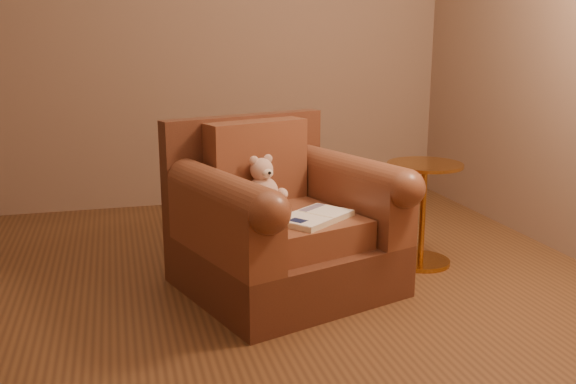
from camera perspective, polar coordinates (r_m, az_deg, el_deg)
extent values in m
plane|color=brown|center=(3.23, -3.86, -9.69)|extent=(4.00, 4.00, 0.00)
cube|color=#826450|center=(4.94, -8.88, 14.39)|extent=(4.00, 0.02, 2.70)
cube|color=#532C1B|center=(3.33, -0.22, -6.38)|extent=(1.20, 1.17, 0.27)
cube|color=#532C1B|center=(3.55, -3.84, 2.08)|extent=(0.94, 0.39, 0.59)
cube|color=brown|center=(3.23, 0.25, -3.19)|extent=(0.74, 0.81, 0.14)
cube|color=brown|center=(3.43, -2.82, 2.75)|extent=(0.58, 0.32, 0.43)
cube|color=brown|center=(3.02, -5.81, -2.87)|extent=(0.44, 0.83, 0.31)
cube|color=brown|center=(3.43, 5.58, -0.84)|extent=(0.44, 0.83, 0.31)
cylinder|color=brown|center=(2.98, -5.89, -0.04)|extent=(0.44, 0.83, 0.19)
cylinder|color=brown|center=(3.39, 5.64, 1.66)|extent=(0.44, 0.83, 0.19)
ellipsoid|color=#CFA691|center=(3.31, -2.24, -0.07)|extent=(0.16, 0.15, 0.17)
sphere|color=#CFA691|center=(3.29, -2.36, 2.01)|extent=(0.12, 0.12, 0.12)
ellipsoid|color=#CFA691|center=(3.27, -3.05, 2.81)|extent=(0.05, 0.03, 0.05)
ellipsoid|color=#CFA691|center=(3.31, -1.80, 2.96)|extent=(0.05, 0.03, 0.05)
ellipsoid|color=beige|center=(3.25, -1.82, 1.66)|extent=(0.06, 0.04, 0.05)
sphere|color=black|center=(3.23, -1.64, 1.71)|extent=(0.02, 0.02, 0.02)
ellipsoid|color=#CFA691|center=(3.22, -2.74, -0.50)|extent=(0.05, 0.11, 0.05)
ellipsoid|color=#CFA691|center=(3.29, -0.50, -0.13)|extent=(0.05, 0.11, 0.05)
ellipsoid|color=#CFA691|center=(3.22, -1.95, -1.42)|extent=(0.07, 0.11, 0.05)
ellipsoid|color=#CFA691|center=(3.27, -0.65, -1.19)|extent=(0.07, 0.11, 0.05)
cube|color=beige|center=(3.10, 2.37, -2.27)|extent=(0.44, 0.41, 0.03)
cube|color=white|center=(3.03, 1.36, -2.40)|extent=(0.28, 0.29, 0.00)
cube|color=white|center=(3.18, 3.35, -1.64)|extent=(0.28, 0.29, 0.00)
cube|color=beige|center=(3.10, 2.38, -1.99)|extent=(0.14, 0.18, 0.00)
cube|color=#0F1638|center=(2.99, 0.88, -2.54)|extent=(0.10, 0.10, 0.00)
cube|color=slate|center=(3.22, 2.17, -1.38)|extent=(0.16, 0.14, 0.00)
cylinder|color=#BB7F33|center=(3.80, 11.67, -6.05)|extent=(0.34, 0.34, 0.03)
cylinder|color=#BB7F33|center=(3.71, 11.88, -1.95)|extent=(0.03, 0.03, 0.55)
cylinder|color=#BB7F33|center=(3.65, 12.10, 2.38)|extent=(0.42, 0.42, 0.02)
cylinder|color=#BB7F33|center=(3.65, 12.09, 2.17)|extent=(0.03, 0.03, 0.02)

